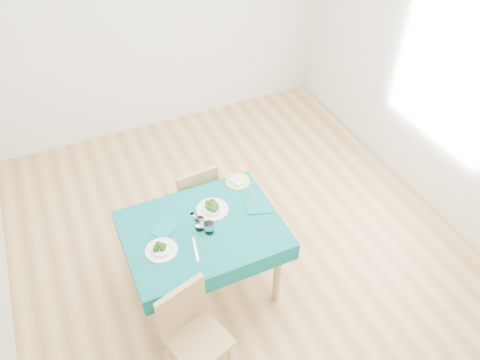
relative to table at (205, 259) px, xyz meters
name	(u,v)px	position (x,y,z in m)	size (l,w,h in m)	color
room_shell	(240,130)	(0.44, 0.28, 0.97)	(4.02, 4.52, 2.73)	#A47944
table	(205,259)	(0.00, 0.00, 0.00)	(1.17, 0.89, 0.76)	#085A59
chair_near	(198,338)	(-0.31, -0.67, 0.09)	(0.38, 0.41, 0.94)	#9E7D4A
chair_far	(192,193)	(0.14, 0.68, 0.09)	(0.37, 0.41, 0.94)	#9E7D4A
bowl_near	(161,248)	(-0.35, -0.08, 0.41)	(0.23, 0.23, 0.07)	white
bowl_far	(212,207)	(0.14, 0.14, 0.42)	(0.25, 0.25, 0.08)	white
fork_near	(158,254)	(-0.38, -0.10, 0.38)	(0.02, 0.19, 0.00)	silver
knife_near	(196,249)	(-0.12, -0.17, 0.38)	(0.02, 0.23, 0.00)	silver
fork_far	(198,220)	(-0.01, 0.09, 0.38)	(0.03, 0.19, 0.00)	silver
knife_far	(255,201)	(0.49, 0.10, 0.38)	(0.02, 0.21, 0.00)	silver
napkin_near	(166,229)	(-0.26, 0.10, 0.38)	(0.20, 0.14, 0.01)	#0B6462
napkin_far	(259,207)	(0.48, 0.01, 0.38)	(0.20, 0.14, 0.01)	#0B6462
tumbler_center	(200,224)	(-0.02, 0.01, 0.43)	(0.08, 0.08, 0.10)	white
tumbler_side	(209,228)	(0.03, -0.06, 0.43)	(0.07, 0.07, 0.09)	white
side_plate	(238,182)	(0.45, 0.36, 0.38)	(0.21, 0.21, 0.01)	#96CC63
bread_slice	(238,180)	(0.45, 0.36, 0.40)	(0.11, 0.11, 0.02)	beige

